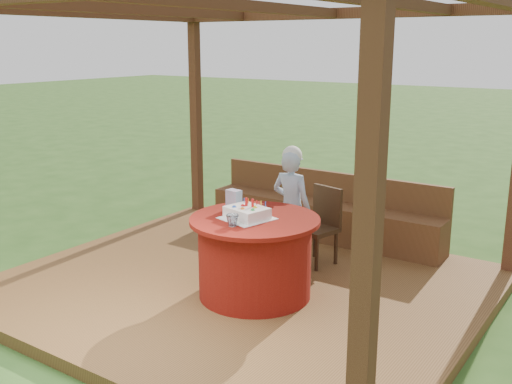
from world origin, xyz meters
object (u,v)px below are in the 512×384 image
bench (323,217)px  table (255,256)px  chair (321,223)px  birthday_cake (247,213)px  gift_bag (234,200)px  elderly_woman (291,205)px  drinking_glass (232,220)px

bench → table: (0.29, -1.91, 0.12)m
chair → birthday_cake: size_ratio=1.68×
birthday_cake → bench: bearing=97.0°
gift_bag → chair: bearing=75.6°
birthday_cake → gift_bag: 0.32m
birthday_cake → gift_bag: (-0.27, 0.17, 0.04)m
elderly_woman → drinking_glass: bearing=-83.2°
drinking_glass → gift_bag: bearing=124.9°
birthday_cake → drinking_glass: 0.26m
birthday_cake → chair: bearing=83.8°
chair → birthday_cake: 1.26m
birthday_cake → gift_bag: bearing=148.2°
table → drinking_glass: drinking_glass is taller
bench → gift_bag: (-0.03, -1.80, 0.60)m
gift_bag → drinking_glass: bearing=-48.0°
bench → elderly_woman: elderly_woman is taller
bench → drinking_glass: size_ratio=26.30×
elderly_woman → birthday_cake: 1.02m
bench → birthday_cake: (0.24, -1.97, 0.56)m
bench → table: 1.93m
bench → gift_bag: 1.90m
table → elderly_woman: (-0.17, 0.94, 0.26)m
bench → drinking_glass: drinking_glass is taller
table → birthday_cake: bearing=-124.7°
chair → drinking_glass: drinking_glass is taller
elderly_woman → birthday_cake: (0.12, -1.00, 0.17)m
chair → elderly_woman: (-0.25, -0.20, 0.20)m
bench → birthday_cake: 2.06m
gift_bag → bench: bearing=96.2°
birthday_cake → gift_bag: gift_bag is taller
elderly_woman → chair: bearing=37.8°
bench → elderly_woman: (0.12, -0.97, 0.39)m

